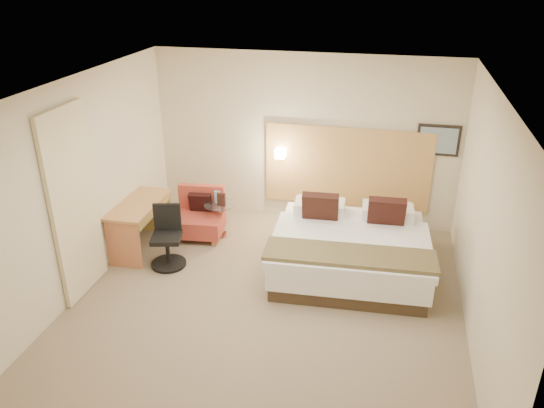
% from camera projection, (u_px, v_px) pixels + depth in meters
% --- Properties ---
extents(floor, '(4.80, 5.00, 0.02)m').
position_uv_depth(floor, '(267.00, 302.00, 6.71)').
color(floor, '#7F6D55').
rests_on(floor, ground).
extents(ceiling, '(4.80, 5.00, 0.02)m').
position_uv_depth(ceiling, '(266.00, 88.00, 5.57)').
color(ceiling, white).
rests_on(ceiling, floor).
extents(wall_back, '(4.80, 0.02, 2.70)m').
position_uv_depth(wall_back, '(304.00, 140.00, 8.36)').
color(wall_back, beige).
rests_on(wall_back, floor).
extents(wall_front, '(4.80, 0.02, 2.70)m').
position_uv_depth(wall_front, '(187.00, 344.00, 3.92)').
color(wall_front, beige).
rests_on(wall_front, floor).
extents(wall_left, '(0.02, 5.00, 2.70)m').
position_uv_depth(wall_left, '(80.00, 187.00, 6.63)').
color(wall_left, beige).
rests_on(wall_left, floor).
extents(wall_right, '(0.02, 5.00, 2.70)m').
position_uv_depth(wall_right, '(486.00, 227.00, 5.64)').
color(wall_right, beige).
rests_on(wall_right, floor).
extents(headboard_panel, '(2.60, 0.04, 1.30)m').
position_uv_depth(headboard_panel, '(347.00, 168.00, 8.34)').
color(headboard_panel, tan).
rests_on(headboard_panel, wall_back).
extents(art_frame, '(0.62, 0.03, 0.47)m').
position_uv_depth(art_frame, '(438.00, 140.00, 7.85)').
color(art_frame, black).
rests_on(art_frame, wall_back).
extents(art_canvas, '(0.54, 0.01, 0.39)m').
position_uv_depth(art_canvas, '(438.00, 141.00, 7.83)').
color(art_canvas, gray).
rests_on(art_canvas, wall_back).
extents(lamp_arm, '(0.02, 0.12, 0.02)m').
position_uv_depth(lamp_arm, '(281.00, 152.00, 8.43)').
color(lamp_arm, silver).
rests_on(lamp_arm, wall_back).
extents(lamp_shade, '(0.15, 0.15, 0.15)m').
position_uv_depth(lamp_shade, '(280.00, 153.00, 8.38)').
color(lamp_shade, '#FAE8C3').
rests_on(lamp_shade, wall_back).
extents(curtain, '(0.06, 0.90, 2.42)m').
position_uv_depth(curtain, '(74.00, 204.00, 6.46)').
color(curtain, beige).
rests_on(curtain, wall_left).
extents(bottle_a, '(0.06, 0.06, 0.19)m').
position_uv_depth(bottle_a, '(216.00, 197.00, 8.12)').
color(bottle_a, '#98D3EB').
rests_on(bottle_a, side_table).
extents(bottle_b, '(0.06, 0.06, 0.19)m').
position_uv_depth(bottle_b, '(219.00, 197.00, 8.12)').
color(bottle_b, '#7EA1C4').
rests_on(bottle_b, side_table).
extents(menu_folder, '(0.12, 0.05, 0.21)m').
position_uv_depth(menu_folder, '(221.00, 199.00, 8.01)').
color(menu_folder, '#371B16').
rests_on(menu_folder, side_table).
extents(bed, '(2.18, 2.13, 1.02)m').
position_uv_depth(bed, '(350.00, 248.00, 7.29)').
color(bed, '#3A2B1D').
rests_on(bed, floor).
extents(lounge_chair, '(0.79, 0.71, 0.76)m').
position_uv_depth(lounge_chair, '(200.00, 217.00, 8.20)').
color(lounge_chair, tan).
rests_on(lounge_chair, floor).
extents(side_table, '(0.48, 0.48, 0.53)m').
position_uv_depth(side_table, '(220.00, 218.00, 8.21)').
color(side_table, silver).
rests_on(side_table, floor).
extents(desk, '(0.57, 1.20, 0.74)m').
position_uv_depth(desk, '(141.00, 213.00, 7.70)').
color(desk, '#BA7F49').
rests_on(desk, floor).
extents(desk_chair, '(0.59, 0.59, 0.87)m').
position_uv_depth(desk_chair, '(168.00, 241.00, 7.39)').
color(desk_chair, black).
rests_on(desk_chair, floor).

